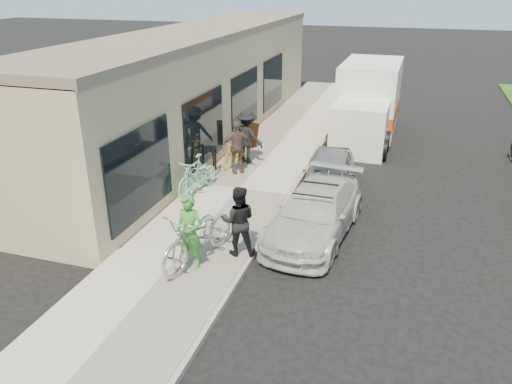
# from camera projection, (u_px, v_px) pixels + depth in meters

# --- Properties ---
(ground) EXTENTS (120.00, 120.00, 0.00)m
(ground) POSITION_uv_depth(u_px,v_px,m) (277.00, 251.00, 11.85)
(ground) COLOR black
(ground) RESTS_ON ground
(sidewalk) EXTENTS (3.00, 34.00, 0.15)m
(sidewalk) POSITION_uv_depth(u_px,v_px,m) (239.00, 191.00, 15.00)
(sidewalk) COLOR #BCB7A9
(sidewalk) RESTS_ON ground
(curb) EXTENTS (0.12, 34.00, 0.13)m
(curb) POSITION_uv_depth(u_px,v_px,m) (289.00, 197.00, 14.58)
(curb) COLOR #9C958E
(curb) RESTS_ON ground
(storefront) EXTENTS (3.60, 20.00, 4.22)m
(storefront) POSITION_uv_depth(u_px,v_px,m) (202.00, 85.00, 19.45)
(storefront) COLOR #CCB98E
(storefront) RESTS_ON ground
(bike_rack) EXTENTS (0.21, 0.59, 0.86)m
(bike_rack) POSITION_uv_depth(u_px,v_px,m) (214.00, 158.00, 15.93)
(bike_rack) COLOR black
(bike_rack) RESTS_ON sidewalk
(sandwich_board) EXTENTS (0.70, 0.71, 0.87)m
(sandwich_board) POSITION_uv_depth(u_px,v_px,m) (249.00, 135.00, 18.48)
(sandwich_board) COLOR black
(sandwich_board) RESTS_ON sidewalk
(sedan_white) EXTENTS (2.15, 4.42, 1.28)m
(sedan_white) POSITION_uv_depth(u_px,v_px,m) (315.00, 212.00, 12.36)
(sedan_white) COLOR beige
(sedan_white) RESTS_ON ground
(sedan_silver) EXTENTS (1.80, 3.79, 1.25)m
(sedan_silver) POSITION_uv_depth(u_px,v_px,m) (329.00, 173.00, 14.81)
(sedan_silver) COLOR #939398
(sedan_silver) RESTS_ON ground
(moving_truck) EXTENTS (2.28, 5.91, 2.89)m
(moving_truck) POSITION_uv_depth(u_px,v_px,m) (367.00, 105.00, 19.94)
(moving_truck) COLOR white
(moving_truck) RESTS_ON ground
(tandem_bike) EXTENTS (1.41, 2.54, 1.26)m
(tandem_bike) POSITION_uv_depth(u_px,v_px,m) (199.00, 236.00, 10.91)
(tandem_bike) COLOR silver
(tandem_bike) RESTS_ON sidewalk
(woman_rider) EXTENTS (0.62, 0.42, 1.68)m
(woman_rider) POSITION_uv_depth(u_px,v_px,m) (190.00, 232.00, 10.61)
(woman_rider) COLOR #388E2F
(woman_rider) RESTS_ON sidewalk
(man_standing) EXTENTS (0.95, 0.83, 1.64)m
(man_standing) POSITION_uv_depth(u_px,v_px,m) (238.00, 221.00, 11.15)
(man_standing) COLOR black
(man_standing) RESTS_ON sidewalk
(cruiser_bike_a) EXTENTS (0.69, 1.88, 1.10)m
(cruiser_bike_a) POSITION_uv_depth(u_px,v_px,m) (194.00, 175.00, 14.45)
(cruiser_bike_a) COLOR #8DD3B7
(cruiser_bike_a) RESTS_ON sidewalk
(cruiser_bike_b) EXTENTS (0.91, 1.87, 0.94)m
(cruiser_bike_b) POSITION_uv_depth(u_px,v_px,m) (199.00, 176.00, 14.60)
(cruiser_bike_b) COLOR #8DD3B7
(cruiser_bike_b) RESTS_ON sidewalk
(cruiser_bike_c) EXTENTS (0.85, 1.56, 0.91)m
(cruiser_bike_c) POSITION_uv_depth(u_px,v_px,m) (236.00, 153.00, 16.60)
(cruiser_bike_c) COLOR yellow
(cruiser_bike_c) RESTS_ON sidewalk
(bystander_a) EXTENTS (1.29, 0.92, 1.80)m
(bystander_a) POSITION_uv_depth(u_px,v_px,m) (247.00, 137.00, 16.77)
(bystander_a) COLOR black
(bystander_a) RESTS_ON sidewalk
(bystander_b) EXTENTS (1.04, 0.93, 1.70)m
(bystander_b) POSITION_uv_depth(u_px,v_px,m) (236.00, 147.00, 15.90)
(bystander_b) COLOR brown
(bystander_b) RESTS_ON sidewalk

